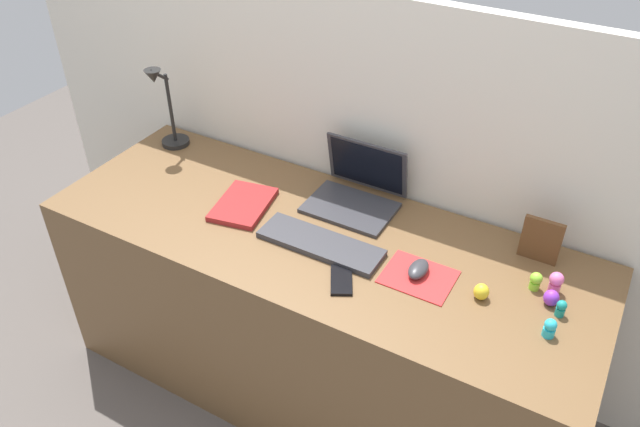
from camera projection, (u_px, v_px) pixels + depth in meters
The scene contains 17 objects.
ground_plane at pixel (317, 380), 2.49m from camera, with size 6.00×6.00×0.00m, color #59514C.
back_wall at pixel (367, 186), 2.33m from camera, with size 3.06×0.05×1.43m, color silver.
desk at pixel (317, 314), 2.27m from camera, with size 1.86×0.67×0.74m, color brown.
laptop at pixel (358, 189), 2.17m from camera, with size 0.30×0.25×0.21m.
keyboard at pixel (321, 244), 2.00m from camera, with size 0.41×0.13×0.02m, color #333338.
mousepad at pixel (418, 277), 1.88m from camera, with size 0.21×0.17×0.00m, color red.
mouse at pixel (418, 269), 1.88m from camera, with size 0.06×0.10×0.03m, color #333338.
cell_phone at pixel (341, 280), 1.87m from camera, with size 0.06×0.13×0.01m, color black.
desk_lamp at pixel (166, 110), 2.41m from camera, with size 0.11×0.15×0.34m.
notebook_pad at pixel (243, 204), 2.17m from camera, with size 0.17×0.24×0.02m, color maroon.
picture_frame at pixel (541, 240), 1.91m from camera, with size 0.12×0.02×0.15m, color brown.
toy_figurine_purple at pixel (551, 298), 1.78m from camera, with size 0.04×0.04×0.05m, color purple.
toy_figurine_lime at pixel (536, 281), 1.83m from camera, with size 0.04×0.04×0.06m.
toy_figurine_teal at pixel (561, 308), 1.74m from camera, with size 0.03×0.03×0.05m.
toy_figurine_yellow at pixel (481, 292), 1.80m from camera, with size 0.04×0.04×0.05m, color yellow.
toy_figurine_pink at pixel (556, 282), 1.81m from camera, with size 0.04×0.04×0.07m.
toy_figurine_cyan at pixel (550, 328), 1.68m from camera, with size 0.03×0.03×0.06m.
Camera 1 is at (0.80, -1.39, 2.01)m, focal length 35.07 mm.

